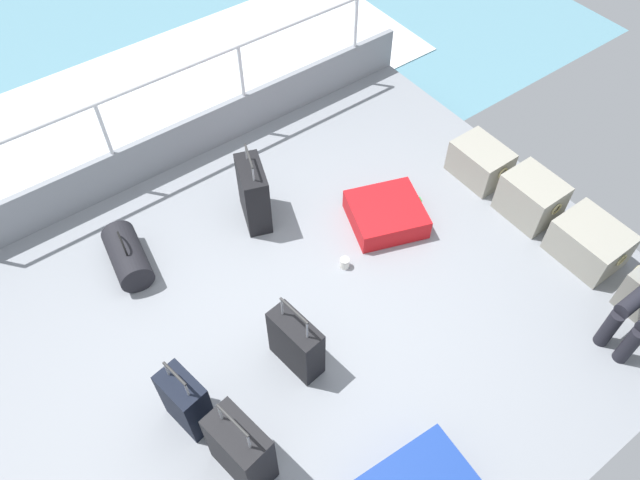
{
  "coord_description": "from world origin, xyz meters",
  "views": [
    {
      "loc": [
        2.16,
        -1.57,
        4.23
      ],
      "look_at": [
        -0.39,
        0.31,
        0.25
      ],
      "focal_mm": 34.21,
      "sensor_mm": 36.0,
      "label": 1
    }
  ],
  "objects": [
    {
      "name": "railing_port",
      "position": [
        -2.17,
        0.0,
        0.78
      ],
      "size": [
        0.04,
        4.2,
        1.02
      ],
      "color": "silver",
      "rests_on": "ground_plane"
    },
    {
      "name": "suitcase_5",
      "position": [
        -1.11,
        0.12,
        0.31
      ],
      "size": [
        0.5,
        0.35,
        0.77
      ],
      "color": "black",
      "rests_on": "ground_plane"
    },
    {
      "name": "suitcase_1",
      "position": [
        0.29,
        -0.41,
        0.26
      ],
      "size": [
        0.45,
        0.24,
        0.72
      ],
      "color": "black",
      "rests_on": "ground_plane"
    },
    {
      "name": "cargo_crate_2",
      "position": [
        0.94,
        2.17,
        0.17
      ],
      "size": [
        0.61,
        0.46,
        0.35
      ],
      "color": "gray",
      "rests_on": "ground_plane"
    },
    {
      "name": "duffel_bag",
      "position": [
        -1.28,
        -1.05,
        0.14
      ],
      "size": [
        0.62,
        0.36,
        0.41
      ],
      "color": "black",
      "rests_on": "ground_plane"
    },
    {
      "name": "cargo_crate_1",
      "position": [
        0.31,
        2.14,
        0.21
      ],
      "size": [
        0.53,
        0.39,
        0.41
      ],
      "color": "gray",
      "rests_on": "ground_plane"
    },
    {
      "name": "ground_plane",
      "position": [
        0.0,
        0.0,
        -0.03
      ],
      "size": [
        4.4,
        5.2,
        0.06
      ],
      "primitive_type": "cube",
      "color": "gray"
    },
    {
      "name": "paper_cup",
      "position": [
        -0.19,
        0.42,
        0.05
      ],
      "size": [
        0.08,
        0.08,
        0.1
      ],
      "primitive_type": "cylinder",
      "color": "white",
      "rests_on": "ground_plane"
    },
    {
      "name": "suitcase_2",
      "position": [
        0.22,
        -1.28,
        0.27
      ],
      "size": [
        0.37,
        0.26,
        0.71
      ],
      "color": "black",
      "rests_on": "ground_plane"
    },
    {
      "name": "suitcase_0",
      "position": [
        0.73,
        -1.16,
        0.3
      ],
      "size": [
        0.47,
        0.31,
        0.79
      ],
      "color": "black",
      "rests_on": "ground_plane"
    },
    {
      "name": "cargo_crate_0",
      "position": [
        -0.3,
        2.13,
        0.17
      ],
      "size": [
        0.55,
        0.38,
        0.34
      ],
      "color": "gray",
      "rests_on": "ground_plane"
    },
    {
      "name": "gunwale_port",
      "position": [
        -2.17,
        0.0,
        0.23
      ],
      "size": [
        0.06,
        5.2,
        0.45
      ],
      "primitive_type": "cube",
      "color": "gray",
      "rests_on": "ground_plane"
    },
    {
      "name": "sea_wake",
      "position": [
        -3.6,
        0.0,
        -0.34
      ],
      "size": [
        12.0,
        12.0,
        0.01
      ],
      "color": "#598C9E",
      "rests_on": "ground_plane"
    },
    {
      "name": "suitcase_4",
      "position": [
        -0.37,
        1.03,
        0.1
      ],
      "size": [
        0.77,
        0.79,
        0.21
      ],
      "color": "red",
      "rests_on": "ground_plane"
    }
  ]
}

